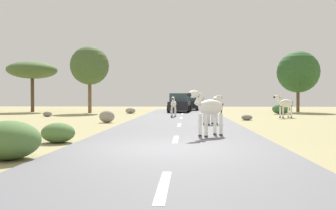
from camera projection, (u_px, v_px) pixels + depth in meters
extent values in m
plane|color=#998E60|center=(167.00, 150.00, 9.37)|extent=(90.00, 90.00, 0.00)
cube|color=slate|center=(173.00, 149.00, 9.36)|extent=(6.00, 64.00, 0.05)
cube|color=silver|center=(163.00, 186.00, 5.37)|extent=(0.16, 2.00, 0.01)
cube|color=silver|center=(176.00, 139.00, 11.36)|extent=(0.16, 2.00, 0.01)
cube|color=silver|center=(179.00, 125.00, 17.35)|extent=(0.16, 2.00, 0.01)
cube|color=silver|center=(181.00, 118.00, 23.34)|extent=(0.16, 2.00, 0.01)
cube|color=silver|center=(182.00, 114.00, 29.33)|extent=(0.16, 2.00, 0.01)
cube|color=silver|center=(183.00, 111.00, 35.32)|extent=(0.16, 2.00, 0.01)
ellipsoid|color=silver|center=(174.00, 104.00, 25.06)|extent=(0.42, 1.02, 0.48)
cylinder|color=silver|center=(171.00, 112.00, 24.75)|extent=(0.10, 0.10, 0.69)
cylinder|color=#28231E|center=(171.00, 116.00, 24.75)|extent=(0.12, 0.12, 0.05)
cylinder|color=silver|center=(175.00, 112.00, 24.73)|extent=(0.10, 0.10, 0.69)
cylinder|color=#28231E|center=(175.00, 116.00, 24.74)|extent=(0.12, 0.12, 0.05)
cylinder|color=silver|center=(172.00, 111.00, 25.41)|extent=(0.10, 0.10, 0.69)
cylinder|color=#28231E|center=(172.00, 116.00, 25.41)|extent=(0.12, 0.12, 0.05)
cylinder|color=silver|center=(176.00, 111.00, 25.39)|extent=(0.10, 0.10, 0.69)
cylinder|color=#28231E|center=(176.00, 116.00, 25.40)|extent=(0.12, 0.12, 0.05)
cylinder|color=silver|center=(173.00, 101.00, 24.57)|extent=(0.19, 0.36, 0.41)
cube|color=black|center=(173.00, 99.00, 24.57)|extent=(0.04, 0.33, 0.28)
ellipsoid|color=silver|center=(173.00, 98.00, 24.33)|extent=(0.19, 0.44, 0.22)
ellipsoid|color=black|center=(173.00, 99.00, 24.15)|extent=(0.13, 0.16, 0.13)
cone|color=silver|center=(172.00, 97.00, 24.44)|extent=(0.08, 0.08, 0.13)
cone|color=silver|center=(174.00, 97.00, 24.43)|extent=(0.08, 0.08, 0.13)
cylinder|color=black|center=(174.00, 105.00, 25.56)|extent=(0.04, 0.14, 0.41)
ellipsoid|color=silver|center=(211.00, 107.00, 12.36)|extent=(1.16, 1.11, 0.54)
cylinder|color=silver|center=(200.00, 125.00, 12.25)|extent=(0.16, 0.16, 0.78)
cylinder|color=#28231E|center=(200.00, 136.00, 12.25)|extent=(0.19, 0.19, 0.05)
cylinder|color=silver|center=(206.00, 126.00, 12.02)|extent=(0.16, 0.16, 0.78)
cylinder|color=#28231E|center=(206.00, 136.00, 12.03)|extent=(0.19, 0.19, 0.05)
cylinder|color=silver|center=(215.00, 124.00, 12.72)|extent=(0.16, 0.16, 0.78)
cylinder|color=#28231E|center=(215.00, 134.00, 12.73)|extent=(0.19, 0.19, 0.05)
cylinder|color=silver|center=(221.00, 125.00, 12.50)|extent=(0.16, 0.16, 0.78)
cylinder|color=#28231E|center=(221.00, 135.00, 12.50)|extent=(0.19, 0.19, 0.05)
cylinder|color=silver|center=(200.00, 99.00, 12.00)|extent=(0.44, 0.43, 0.46)
cube|color=black|center=(200.00, 97.00, 12.00)|extent=(0.31, 0.29, 0.32)
ellipsoid|color=silver|center=(194.00, 94.00, 11.83)|extent=(0.51, 0.49, 0.25)
ellipsoid|color=black|center=(189.00, 95.00, 11.70)|extent=(0.23, 0.23, 0.15)
cone|color=silver|center=(195.00, 91.00, 11.96)|extent=(0.13, 0.13, 0.15)
cone|color=silver|center=(198.00, 91.00, 11.85)|extent=(0.13, 0.13, 0.15)
cylinder|color=black|center=(222.00, 110.00, 12.72)|extent=(0.15, 0.14, 0.47)
ellipsoid|color=silver|center=(286.00, 103.00, 24.36)|extent=(1.22, 0.94, 0.54)
cylinder|color=silver|center=(280.00, 112.00, 24.34)|extent=(0.15, 0.15, 0.78)
cylinder|color=#28231E|center=(280.00, 117.00, 24.35)|extent=(0.18, 0.18, 0.05)
cylinder|color=silver|center=(283.00, 112.00, 24.08)|extent=(0.15, 0.15, 0.78)
cylinder|color=#28231E|center=(283.00, 118.00, 24.09)|extent=(0.18, 0.18, 0.05)
cylinder|color=silver|center=(288.00, 112.00, 24.66)|extent=(0.15, 0.15, 0.78)
cylinder|color=#28231E|center=(288.00, 117.00, 24.67)|extent=(0.18, 0.18, 0.05)
cylinder|color=silver|center=(291.00, 112.00, 24.39)|extent=(0.15, 0.15, 0.78)
cylinder|color=#28231E|center=(291.00, 117.00, 24.40)|extent=(0.18, 0.18, 0.05)
cylinder|color=silver|center=(280.00, 99.00, 24.12)|extent=(0.46, 0.37, 0.46)
cube|color=black|center=(280.00, 98.00, 24.12)|extent=(0.35, 0.21, 0.32)
ellipsoid|color=silver|center=(277.00, 97.00, 24.01)|extent=(0.54, 0.42, 0.25)
ellipsoid|color=black|center=(274.00, 97.00, 23.92)|extent=(0.22, 0.21, 0.15)
cone|color=silver|center=(277.00, 95.00, 24.12)|extent=(0.13, 0.13, 0.15)
cone|color=silver|center=(279.00, 95.00, 23.99)|extent=(0.13, 0.13, 0.15)
cylinder|color=black|center=(292.00, 105.00, 24.60)|extent=(0.16, 0.11, 0.46)
ellipsoid|color=silver|center=(211.00, 105.00, 17.80)|extent=(1.01, 1.11, 0.51)
cylinder|color=silver|center=(217.00, 117.00, 17.98)|extent=(0.15, 0.15, 0.73)
cylinder|color=#28231E|center=(217.00, 123.00, 17.99)|extent=(0.17, 0.17, 0.05)
cylinder|color=silver|center=(212.00, 117.00, 18.16)|extent=(0.15, 0.15, 0.73)
cylinder|color=#28231E|center=(212.00, 123.00, 18.17)|extent=(0.17, 0.17, 0.05)
cylinder|color=silver|center=(209.00, 117.00, 17.45)|extent=(0.15, 0.15, 0.73)
cylinder|color=#28231E|center=(209.00, 124.00, 17.46)|extent=(0.17, 0.17, 0.05)
cylinder|color=silver|center=(204.00, 117.00, 17.64)|extent=(0.15, 0.15, 0.73)
cylinder|color=#28231E|center=(204.00, 124.00, 17.64)|extent=(0.17, 0.17, 0.05)
cylinder|color=silver|center=(216.00, 100.00, 18.18)|extent=(0.39, 0.42, 0.43)
cube|color=black|center=(216.00, 99.00, 18.18)|extent=(0.25, 0.30, 0.30)
ellipsoid|color=silver|center=(219.00, 97.00, 18.36)|extent=(0.45, 0.49, 0.24)
ellipsoid|color=black|center=(221.00, 97.00, 18.50)|extent=(0.21, 0.21, 0.14)
cone|color=silver|center=(219.00, 95.00, 18.23)|extent=(0.12, 0.12, 0.14)
cone|color=silver|center=(217.00, 95.00, 18.32)|extent=(0.12, 0.12, 0.14)
cylinder|color=black|center=(204.00, 108.00, 17.39)|extent=(0.13, 0.14, 0.44)
cube|color=black|center=(180.00, 106.00, 32.74)|extent=(2.09, 4.32, 0.80)
cube|color=#334751|center=(180.00, 97.00, 32.52)|extent=(1.79, 2.31, 0.76)
cube|color=black|center=(182.00, 108.00, 34.89)|extent=(1.72, 0.28, 0.24)
cylinder|color=black|center=(190.00, 108.00, 33.97)|extent=(0.27, 0.69, 0.68)
cylinder|color=black|center=(172.00, 108.00, 34.19)|extent=(0.27, 0.69, 0.68)
cylinder|color=black|center=(188.00, 109.00, 31.29)|extent=(0.27, 0.69, 0.68)
cylinder|color=black|center=(168.00, 109.00, 31.52)|extent=(0.27, 0.69, 0.68)
cube|color=black|center=(189.00, 105.00, 38.24)|extent=(1.86, 4.22, 0.80)
cube|color=#334751|center=(189.00, 98.00, 38.42)|extent=(1.67, 2.22, 0.76)
cube|color=black|center=(189.00, 108.00, 36.08)|extent=(1.71, 0.18, 0.24)
cylinder|color=black|center=(180.00, 107.00, 36.93)|extent=(0.23, 0.68, 0.68)
cylinder|color=black|center=(198.00, 107.00, 36.86)|extent=(0.23, 0.68, 0.68)
cylinder|color=black|center=(181.00, 107.00, 39.63)|extent=(0.23, 0.68, 0.68)
cylinder|color=black|center=(197.00, 107.00, 39.55)|extent=(0.23, 0.68, 0.68)
cylinder|color=#4C3823|center=(32.00, 95.00, 34.29)|extent=(0.33, 0.33, 3.25)
ellipsoid|color=#425B2D|center=(32.00, 70.00, 34.23)|extent=(4.75, 4.75, 1.66)
cylinder|color=brown|center=(298.00, 100.00, 34.05)|extent=(0.30, 0.30, 2.28)
sphere|color=#2D5628|center=(298.00, 72.00, 33.99)|extent=(4.02, 4.02, 4.02)
cylinder|color=brown|center=(90.00, 97.00, 32.10)|extent=(0.32, 0.32, 2.92)
sphere|color=#425B2D|center=(90.00, 66.00, 32.04)|extent=(3.51, 3.51, 3.51)
ellipsoid|color=#4C7038|center=(8.00, 140.00, 7.93)|extent=(1.47, 1.32, 0.88)
ellipsoid|color=#4C7038|center=(58.00, 133.00, 10.89)|extent=(1.03, 0.93, 0.62)
ellipsoid|color=#386633|center=(281.00, 109.00, 29.64)|extent=(1.46, 1.32, 0.88)
ellipsoid|color=gray|center=(247.00, 117.00, 21.67)|extent=(0.68, 0.57, 0.35)
ellipsoid|color=gray|center=(130.00, 111.00, 30.85)|extent=(0.89, 0.67, 0.51)
ellipsoid|color=gray|center=(47.00, 114.00, 25.79)|extent=(0.67, 0.49, 0.38)
ellipsoid|color=gray|center=(107.00, 117.00, 19.60)|extent=(0.86, 0.69, 0.68)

